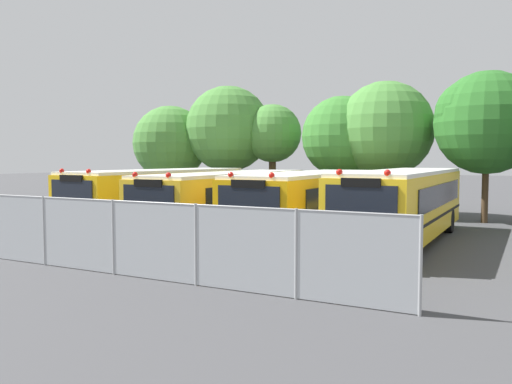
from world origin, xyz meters
TOP-DOWN VIEW (x-y plane):
  - ground_plane at (0.00, 0.00)m, footprint 160.00×160.00m
  - school_bus_0 at (-5.39, 0.02)m, footprint 2.78×10.48m
  - school_bus_1 at (-1.67, -0.22)m, footprint 2.76×11.13m
  - school_bus_2 at (1.77, 0.06)m, footprint 2.72×10.72m
  - school_bus_3 at (5.41, -0.23)m, footprint 2.58×10.60m
  - tree_0 at (-10.51, 7.67)m, footprint 4.63×4.63m
  - tree_1 at (-6.98, 8.63)m, footprint 5.19×5.19m
  - tree_2 at (-4.33, 9.00)m, footprint 3.63×3.42m
  - tree_3 at (0.39, 8.31)m, footprint 4.36×4.36m
  - tree_4 at (2.59, 8.43)m, footprint 4.99×4.99m
  - tree_5 at (7.38, 7.18)m, footprint 4.71×4.71m
  - chainlink_fence at (-0.14, -8.73)m, footprint 15.23×0.07m

SIDE VIEW (x-z plane):
  - ground_plane at x=0.00m, z-range 0.00..0.00m
  - chainlink_fence at x=-0.14m, z-range 0.04..1.96m
  - school_bus_1 at x=-1.67m, z-range 0.07..2.60m
  - school_bus_2 at x=1.77m, z-range 0.07..2.63m
  - school_bus_0 at x=-5.39m, z-range 0.07..2.67m
  - school_bus_3 at x=5.41m, z-range 0.07..2.75m
  - tree_0 at x=-10.51m, z-range 0.83..7.08m
  - tree_3 at x=0.39m, z-range 1.01..7.33m
  - tree_2 at x=-4.33m, z-range 1.40..7.56m
  - tree_4 at x=2.59m, z-range 1.09..8.05m
  - tree_5 at x=7.38m, z-range 1.21..8.16m
  - tree_1 at x=-6.98m, z-range 1.10..8.45m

